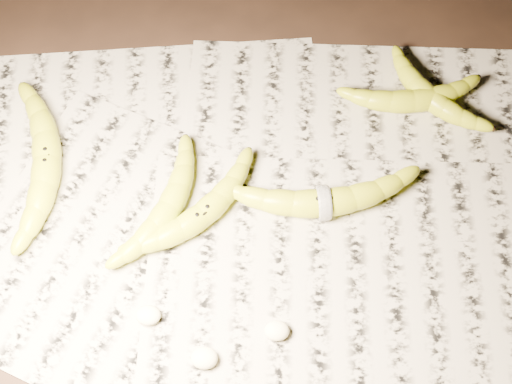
{
  "coord_description": "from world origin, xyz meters",
  "views": [
    {
      "loc": [
        0.02,
        -0.41,
        0.88
      ],
      "look_at": [
        0.01,
        0.03,
        0.05
      ],
      "focal_mm": 50.0,
      "sensor_mm": 36.0,
      "label": 1
    }
  ],
  "objects_px": {
    "banana_left_b": "(168,207)",
    "banana_center": "(202,214)",
    "banana_taped": "(323,202)",
    "banana_upper_a": "(413,100)",
    "banana_left_a": "(46,160)",
    "banana_upper_b": "(429,95)"
  },
  "relations": [
    {
      "from": "banana_upper_a",
      "to": "banana_upper_b",
      "type": "xyz_separation_m",
      "value": [
        0.02,
        0.01,
        -0.0
      ]
    },
    {
      "from": "banana_center",
      "to": "banana_upper_b",
      "type": "relative_size",
      "value": 1.2
    },
    {
      "from": "banana_left_b",
      "to": "banana_center",
      "type": "xyz_separation_m",
      "value": [
        0.05,
        -0.01,
        0.0
      ]
    },
    {
      "from": "banana_left_a",
      "to": "banana_center",
      "type": "relative_size",
      "value": 1.19
    },
    {
      "from": "banana_left_a",
      "to": "banana_upper_a",
      "type": "relative_size",
      "value": 1.3
    },
    {
      "from": "banana_center",
      "to": "banana_upper_b",
      "type": "xyz_separation_m",
      "value": [
        0.32,
        0.2,
        -0.0
      ]
    },
    {
      "from": "banana_taped",
      "to": "banana_upper_b",
      "type": "bearing_deg",
      "value": 41.79
    },
    {
      "from": "banana_left_a",
      "to": "banana_left_b",
      "type": "distance_m",
      "value": 0.19
    },
    {
      "from": "banana_left_a",
      "to": "banana_center",
      "type": "bearing_deg",
      "value": -116.55
    },
    {
      "from": "banana_taped",
      "to": "banana_upper_a",
      "type": "distance_m",
      "value": 0.22
    },
    {
      "from": "banana_center",
      "to": "banana_upper_b",
      "type": "bearing_deg",
      "value": -11.35
    },
    {
      "from": "banana_left_a",
      "to": "banana_left_b",
      "type": "height_order",
      "value": "banana_left_a"
    },
    {
      "from": "banana_center",
      "to": "banana_taped",
      "type": "height_order",
      "value": "banana_taped"
    },
    {
      "from": "banana_center",
      "to": "banana_upper_a",
      "type": "xyz_separation_m",
      "value": [
        0.29,
        0.19,
        -0.0
      ]
    },
    {
      "from": "banana_left_b",
      "to": "banana_center",
      "type": "distance_m",
      "value": 0.05
    },
    {
      "from": "banana_taped",
      "to": "banana_upper_b",
      "type": "relative_size",
      "value": 1.46
    },
    {
      "from": "banana_center",
      "to": "banana_taped",
      "type": "relative_size",
      "value": 0.82
    },
    {
      "from": "banana_left_b",
      "to": "banana_left_a",
      "type": "bearing_deg",
      "value": 93.15
    },
    {
      "from": "banana_taped",
      "to": "banana_upper_b",
      "type": "height_order",
      "value": "banana_taped"
    },
    {
      "from": "banana_upper_a",
      "to": "banana_upper_b",
      "type": "distance_m",
      "value": 0.03
    },
    {
      "from": "banana_left_b",
      "to": "banana_taped",
      "type": "relative_size",
      "value": 0.78
    },
    {
      "from": "banana_left_b",
      "to": "banana_taped",
      "type": "xyz_separation_m",
      "value": [
        0.21,
        0.01,
        0.0
      ]
    }
  ]
}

